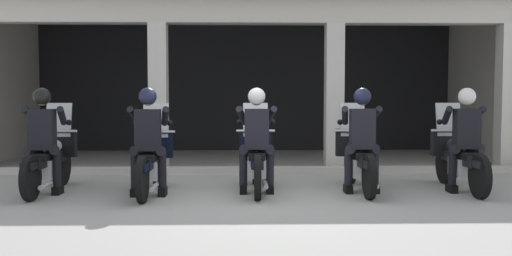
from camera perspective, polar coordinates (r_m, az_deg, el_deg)
ground_plane at (r=11.48m, az=-0.32°, el=-4.02°), size 80.00×80.00×0.00m
station_building at (r=13.46m, az=-1.03°, el=6.51°), size 11.43×4.57×3.46m
kerb_strip at (r=10.67m, az=-0.93°, el=-4.26°), size 10.93×0.24×0.12m
motorcycle_far_left at (r=9.22m, az=-20.05°, el=-2.93°), size 0.62×2.04×1.35m
police_officer_far_left at (r=8.92m, az=-20.70°, el=-0.32°), size 0.63×0.61×1.58m
motorcycle_left at (r=8.67m, az=-10.47°, el=-3.17°), size 0.62×2.04×1.35m
police_officer_left at (r=8.35m, az=-10.82°, el=-0.40°), size 0.63×0.61×1.58m
motorcycle_center at (r=8.75m, az=0.02°, el=-3.05°), size 0.62×2.04×1.35m
police_officer_center at (r=8.43m, az=0.06°, el=-0.31°), size 0.63×0.61×1.58m
motorcycle_right at (r=8.93m, az=10.23°, el=-2.97°), size 0.62×2.04×1.35m
police_officer_right at (r=8.61m, az=10.63°, el=-0.29°), size 0.63×0.61×1.58m
motorcycle_far_right at (r=9.38m, az=19.73°, el=-2.81°), size 0.62×2.04×1.35m
police_officer_far_right at (r=9.08m, az=20.42°, el=-0.25°), size 0.63×0.61×1.58m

